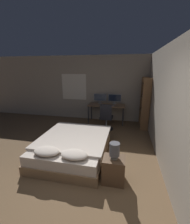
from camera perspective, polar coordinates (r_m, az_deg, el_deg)
name	(u,v)px	position (r m, az deg, el deg)	size (l,w,h in m)	color
ground_plane	(66,200)	(3.01, -10.96, -30.00)	(20.00, 20.00, 0.00)	brown
wall_back	(105,89)	(6.38, 3.69, 8.81)	(12.00, 0.08, 2.70)	#9E9384
wall_side_right	(167,108)	(3.59, 25.61, 1.53)	(0.06, 12.00, 2.70)	#9E9384
bed	(74,146)	(3.97, -8.18, -12.77)	(1.68, 2.04, 0.58)	#846647
nightstand	(114,170)	(3.16, 7.14, -20.99)	(0.43, 0.37, 0.51)	brown
bedside_lamp	(115,150)	(2.92, 7.45, -14.02)	(0.19, 0.19, 0.32)	gray
desk	(106,107)	(6.11, 4.36, 1.95)	(1.47, 0.65, 0.76)	#846042
monitor_left	(100,98)	(6.30, 1.93, 5.48)	(0.54, 0.16, 0.41)	#B7B7BC
monitor_right	(115,98)	(6.22, 7.51, 5.21)	(0.54, 0.16, 0.41)	#B7B7BC
keyboard	(106,106)	(5.87, 4.08, 2.40)	(0.42, 0.13, 0.02)	#B7B7BC
computer_mouse	(113,106)	(5.84, 6.99, 2.33)	(0.07, 0.05, 0.04)	#B7B7BC
office_chair	(106,119)	(5.45, 4.27, -2.83)	(0.52, 0.52, 0.98)	black
bookshelf	(145,101)	(5.76, 18.58, 3.93)	(0.28, 0.78, 1.87)	brown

